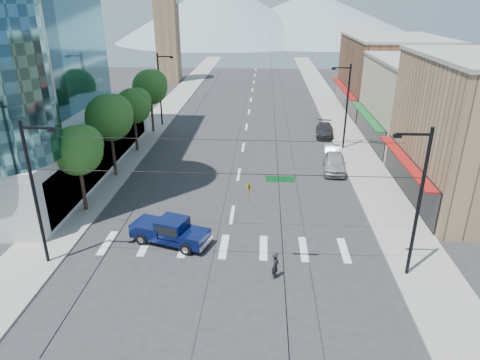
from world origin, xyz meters
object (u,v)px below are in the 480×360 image
Objects in this scene: pickup_truck at (170,230)px; pedestrian at (275,266)px; parked_car_mid at (332,154)px; parked_car_far at (325,130)px; parked_car_near at (334,162)px.

pedestrian is at bearing -8.53° from pickup_truck.
parked_car_mid reaches higher than parked_car_far.
parked_car_far is at bearing 91.48° from parked_car_mid.
parked_car_mid is (6.00, 19.81, -0.04)m from pedestrian.
pickup_truck is at bearing -127.26° from parked_car_near.
pickup_truck reaches higher than parked_car_far.
parked_car_mid is (0.19, 2.63, -0.11)m from parked_car_near.
pedestrian reaches higher than parked_car_far.
parked_car_near is 1.11× the size of parked_car_mid.
pickup_truck is 1.11× the size of parked_car_near.
pedestrian is 0.31× the size of parked_car_near.
parked_car_near is 1.04× the size of parked_car_far.
pickup_truck is 3.52× the size of pedestrian.
pedestrian is 18.14m from parked_car_near.
pedestrian is at bearing -103.35° from parked_car_mid.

